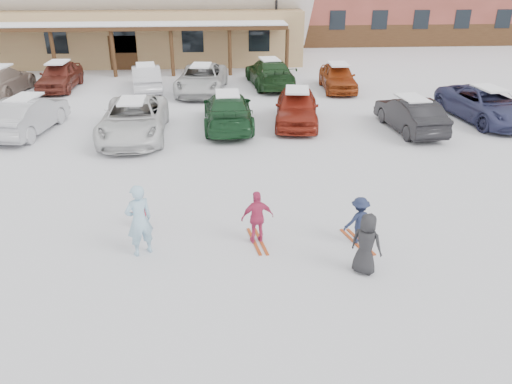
{
  "coord_description": "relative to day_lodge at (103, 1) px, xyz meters",
  "views": [
    {
      "loc": [
        -0.53,
        -11.21,
        6.73
      ],
      "look_at": [
        0.3,
        1.0,
        1.0
      ],
      "focal_mm": 35.0,
      "sensor_mm": 36.0,
      "label": 1
    }
  ],
  "objects": [
    {
      "name": "skis_child_navy",
      "position": [
        11.88,
        -28.1,
        -3.93
      ],
      "size": [
        0.57,
        1.4,
        0.03
      ],
      "primitive_type": "cube",
      "rotation": [
        0.0,
        0.0,
        3.41
      ],
      "color": "#A23D17",
      "rests_on": "ground"
    },
    {
      "name": "lamp_post",
      "position": [
        12.27,
        -3.43,
        -0.09
      ],
      "size": [
        0.5,
        0.25,
        6.88
      ],
      "color": "black",
      "rests_on": "ground"
    },
    {
      "name": "parked_car_6",
      "position": [
        20.4,
        -17.82,
        -3.19
      ],
      "size": [
        3.2,
        5.71,
        1.51
      ],
      "primitive_type": "imported",
      "rotation": [
        0.0,
        0.0,
        0.13
      ],
      "color": "navy",
      "rests_on": "ground"
    },
    {
      "name": "skis_child_magenta",
      "position": [
        9.27,
        -27.9,
        -3.93
      ],
      "size": [
        0.44,
        1.41,
        0.03
      ],
      "primitive_type": "cube",
      "rotation": [
        0.0,
        0.0,
        3.31
      ],
      "color": "#A23D17",
      "rests_on": "ground"
    },
    {
      "name": "parked_car_8",
      "position": [
        -0.67,
        -10.26,
        -3.18
      ],
      "size": [
        1.83,
        4.47,
        1.52
      ],
      "primitive_type": "imported",
      "rotation": [
        0.0,
        0.0,
        -0.01
      ],
      "color": "maroon",
      "rests_on": "ground"
    },
    {
      "name": "parked_car_11",
      "position": [
        11.21,
        -10.35,
        -3.17
      ],
      "size": [
        2.8,
        5.56,
        1.55
      ],
      "primitive_type": "imported",
      "rotation": [
        0.0,
        0.0,
        3.26
      ],
      "color": "#193819",
      "rests_on": "ground"
    },
    {
      "name": "parked_car_2",
      "position": [
        4.79,
        -19.07,
        -3.17
      ],
      "size": [
        2.76,
        5.65,
        1.55
      ],
      "primitive_type": "imported",
      "rotation": [
        0.0,
        0.0,
        0.04
      ],
      "color": "silver",
      "rests_on": "ground"
    },
    {
      "name": "ground",
      "position": [
        9.0,
        -27.96,
        -3.94
      ],
      "size": [
        160.0,
        160.0,
        0.0
      ],
      "primitive_type": "plane",
      "color": "silver",
      "rests_on": "ground"
    },
    {
      "name": "bystander_dark",
      "position": [
        11.69,
        -29.44,
        -3.19
      ],
      "size": [
        0.88,
        0.83,
        1.52
      ],
      "primitive_type": "imported",
      "rotation": [
        0.0,
        0.0,
        2.51
      ],
      "color": "black",
      "rests_on": "ground"
    },
    {
      "name": "adult_skier",
      "position": [
        6.35,
        -28.27,
        -3.01
      ],
      "size": [
        0.82,
        0.74,
        1.88
      ],
      "primitive_type": "imported",
      "rotation": [
        0.0,
        0.0,
        3.7
      ],
      "color": "#97C1DA",
      "rests_on": "ground"
    },
    {
      "name": "parked_car_1",
      "position": [
        0.25,
        -18.21,
        -3.17
      ],
      "size": [
        2.29,
        4.86,
        1.54
      ],
      "primitive_type": "imported",
      "rotation": [
        0.0,
        0.0,
        3.0
      ],
      "color": "#9E9EA3",
      "rests_on": "ground"
    },
    {
      "name": "child_magenta",
      "position": [
        9.27,
        -27.9,
        -3.22
      ],
      "size": [
        0.9,
        0.49,
        1.45
      ],
      "primitive_type": "imported",
      "rotation": [
        0.0,
        0.0,
        3.31
      ],
      "color": "#C0305C",
      "rests_on": "ground"
    },
    {
      "name": "toddler_red",
      "position": [
        6.13,
        -26.9,
        -3.48
      ],
      "size": [
        0.56,
        0.51,
        0.93
      ],
      "primitive_type": "imported",
      "rotation": [
        0.0,
        0.0,
        3.57
      ],
      "color": "#A92C3D",
      "rests_on": "ground"
    },
    {
      "name": "parked_car_10",
      "position": [
        7.34,
        -11.57,
        -3.2
      ],
      "size": [
        3.02,
        5.61,
        1.5
      ],
      "primitive_type": "imported",
      "rotation": [
        0.0,
        0.0,
        -0.1
      ],
      "color": "silver",
      "rests_on": "ground"
    },
    {
      "name": "day_lodge",
      "position": [
        0.0,
        0.0,
        0.0
      ],
      "size": [
        29.12,
        12.5,
        10.38
      ],
      "color": "tan",
      "rests_on": "ground"
    },
    {
      "name": "parked_car_3",
      "position": [
        8.68,
        -18.0,
        -3.2
      ],
      "size": [
        2.21,
        5.19,
        1.49
      ],
      "primitive_type": "imported",
      "rotation": [
        0.0,
        0.0,
        3.16
      ],
      "color": "#184021",
      "rests_on": "ground"
    },
    {
      "name": "child_navy",
      "position": [
        11.88,
        -28.1,
        -3.3
      ],
      "size": [
        0.93,
        0.68,
        1.29
      ],
      "primitive_type": "imported",
      "rotation": [
        0.0,
        0.0,
        3.41
      ],
      "color": "#1B223E",
      "rests_on": "ground"
    },
    {
      "name": "parked_car_5",
      "position": [
        16.43,
        -19.02,
        -3.23
      ],
      "size": [
        1.96,
        4.49,
        1.44
      ],
      "primitive_type": "imported",
      "rotation": [
        0.0,
        0.0,
        3.25
      ],
      "color": "black",
      "rests_on": "ground"
    },
    {
      "name": "parked_car_4",
      "position": [
        11.73,
        -17.78,
        -3.16
      ],
      "size": [
        2.46,
        4.81,
        1.57
      ],
      "primitive_type": "imported",
      "rotation": [
        0.0,
        0.0,
        -0.14
      ],
      "color": "maroon",
      "rests_on": "ground"
    },
    {
      "name": "parked_car_12",
      "position": [
        14.94,
        -11.55,
        -3.21
      ],
      "size": [
        1.89,
        4.35,
        1.46
      ],
      "primitive_type": "imported",
      "rotation": [
        0.0,
        0.0,
        -0.04
      ],
      "color": "#953813",
      "rests_on": "ground"
    },
    {
      "name": "parked_car_9",
      "position": [
        4.25,
        -10.89,
        -3.23
      ],
      "size": [
        2.2,
        4.5,
        1.42
      ],
      "primitive_type": "imported",
      "rotation": [
        0.0,
        0.0,
        3.31
      ],
      "color": "silver",
      "rests_on": "ground"
    },
    {
      "name": "parked_car_7",
      "position": [
        -3.47,
        -11.41,
        -3.19
      ],
      "size": [
        2.43,
        5.35,
        1.52
      ],
      "primitive_type": "imported",
      "rotation": [
        0.0,
        0.0,
        3.08
      ],
      "color": "gray",
      "rests_on": "ground"
    }
  ]
}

